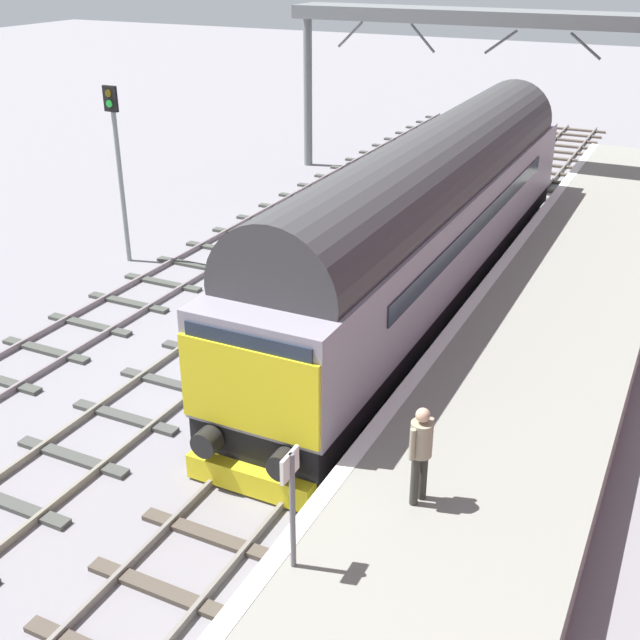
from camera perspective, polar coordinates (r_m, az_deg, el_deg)
The scene contains 10 objects.
ground_plane at distance 17.35m, azimuth 1.78°, elevation -4.95°, with size 140.00×140.00×0.00m, color gray.
track_main at distance 17.32m, azimuth 1.78°, elevation -4.79°, with size 2.50×60.00×0.15m.
track_adjacent_west at distance 18.84m, azimuth -7.97°, elevation -2.39°, with size 2.50×60.00×0.15m.
track_adjacent_far_west at distance 20.89m, azimuth -16.17°, elevation -0.32°, with size 2.50×60.00×0.15m.
station_platform at distance 16.17m, azimuth 13.56°, elevation -6.10°, with size 4.00×44.00×1.01m.
diesel_locomotive at distance 20.84m, azimuth 7.89°, elevation 7.60°, with size 2.74×18.75×4.68m.
signal_post_mid at distance 24.11m, azimuth -14.26°, elevation 11.22°, with size 0.44×0.22×5.19m.
platform_number_sign at distance 10.68m, azimuth -2.07°, elevation -12.23°, with size 0.10×0.44×1.83m.
waiting_passenger at distance 12.05m, azimuth 7.23°, elevation -8.98°, with size 0.43×0.49×1.64m.
overhead_footbridge at distance 31.71m, azimuth 12.91°, elevation 19.82°, with size 16.37×2.00×6.57m.
Camera 1 is at (6.10, -13.69, 8.74)m, focal length 44.74 mm.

